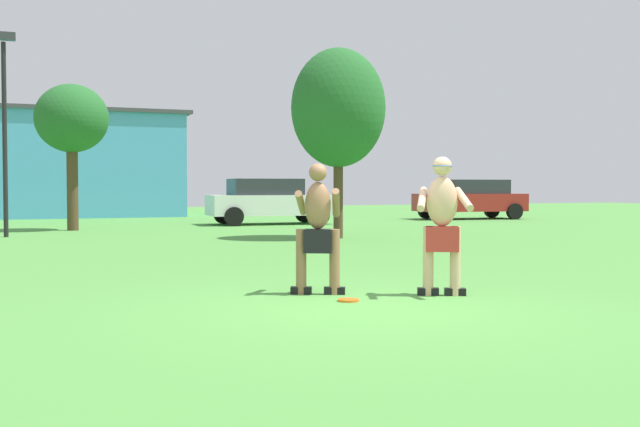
% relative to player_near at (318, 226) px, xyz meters
% --- Properties ---
extents(ground_plane, '(80.00, 80.00, 0.00)m').
position_rel_player_near_xyz_m(ground_plane, '(0.09, -1.22, -0.84)').
color(ground_plane, '#4C8E3D').
extents(player_near, '(0.71, 0.70, 1.62)m').
position_rel_player_near_xyz_m(player_near, '(0.00, 0.00, 0.00)').
color(player_near, black).
rests_on(player_near, ground_plane).
extents(player_in_red, '(0.76, 0.77, 1.71)m').
position_rel_player_near_xyz_m(player_in_red, '(1.37, -0.67, 0.10)').
color(player_in_red, black).
rests_on(player_in_red, ground_plane).
extents(frisbee, '(0.25, 0.25, 0.03)m').
position_rel_player_near_xyz_m(frisbee, '(0.12, -0.67, -0.83)').
color(frisbee, orange).
rests_on(frisbee, ground_plane).
extents(car_white_near_post, '(4.39, 2.21, 1.58)m').
position_rel_player_near_xyz_m(car_white_near_post, '(4.72, 16.51, -0.02)').
color(car_white_near_post, white).
rests_on(car_white_near_post, ground_plane).
extents(car_red_far_end, '(4.44, 2.34, 1.58)m').
position_rel_player_near_xyz_m(car_red_far_end, '(13.54, 17.45, -0.02)').
color(car_red_far_end, maroon).
rests_on(car_red_far_end, ground_plane).
extents(lamp_post, '(0.60, 0.24, 5.32)m').
position_rel_player_near_xyz_m(lamp_post, '(-3.72, 12.75, 2.45)').
color(lamp_post, black).
rests_on(lamp_post, ground_plane).
extents(outbuilding_behind_lot, '(13.07, 6.61, 4.56)m').
position_rel_player_near_xyz_m(outbuilding_behind_lot, '(-2.94, 26.80, 1.44)').
color(outbuilding_behind_lot, '#4C9ED1').
rests_on(outbuilding_behind_lot, ground_plane).
extents(tree_right_field, '(2.40, 2.40, 4.84)m').
position_rel_player_near_xyz_m(tree_right_field, '(4.17, 9.13, 2.46)').
color(tree_right_field, '#4C3823').
rests_on(tree_right_field, ground_plane).
extents(tree_behind_players, '(2.16, 2.16, 4.37)m').
position_rel_player_near_xyz_m(tree_behind_players, '(-1.89, 15.20, 2.45)').
color(tree_behind_players, '#4C3823').
rests_on(tree_behind_players, ground_plane).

